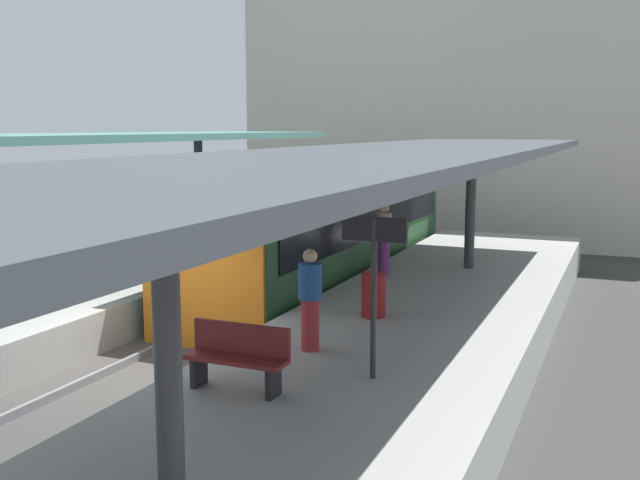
{
  "coord_description": "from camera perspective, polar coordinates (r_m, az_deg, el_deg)",
  "views": [
    {
      "loc": [
        7.36,
        -9.98,
        4.39
      ],
      "look_at": [
        0.38,
        6.51,
        1.65
      ],
      "focal_mm": 41.53,
      "sensor_mm": 36.0,
      "label": 1
    }
  ],
  "objects": [
    {
      "name": "ground_plane",
      "position": [
        13.15,
        -12.91,
        -11.02
      ],
      "size": [
        80.0,
        80.0,
        0.0
      ],
      "primitive_type": "plane",
      "color": "#383835"
    },
    {
      "name": "platform_right",
      "position": [
        11.28,
        3.19,
        -11.47
      ],
      "size": [
        4.4,
        28.0,
        1.0
      ],
      "primitive_type": "cube",
      "color": "#9E9E99",
      "rests_on": "ground_plane"
    },
    {
      "name": "track_ballast",
      "position": [
        13.12,
        -12.93,
        -10.61
      ],
      "size": [
        3.2,
        28.0,
        0.2
      ],
      "primitive_type": "cube",
      "color": "#423F3D",
      "rests_on": "ground_plane"
    },
    {
      "name": "rail_near_side",
      "position": [
        13.48,
        -15.47,
        -9.41
      ],
      "size": [
        0.08,
        28.0,
        0.14
      ],
      "primitive_type": "cube",
      "color": "slate",
      "rests_on": "track_ballast"
    },
    {
      "name": "rail_far_side",
      "position": [
        12.67,
        -10.27,
        -10.41
      ],
      "size": [
        0.08,
        28.0,
        0.14
      ],
      "primitive_type": "cube",
      "color": "slate",
      "rests_on": "track_ballast"
    },
    {
      "name": "commuter_train",
      "position": [
        19.53,
        0.59,
        0.87
      ],
      "size": [
        2.78,
        12.53,
        3.1
      ],
      "color": "#2D5633",
      "rests_on": "track_ballast"
    },
    {
      "name": "canopy_left",
      "position": [
        15.94,
        -21.67,
        7.14
      ],
      "size": [
        4.18,
        21.0,
        3.24
      ],
      "color": "#333335",
      "rests_on": "platform_left"
    },
    {
      "name": "canopy_right",
      "position": [
        11.93,
        5.62,
        6.42
      ],
      "size": [
        4.18,
        21.0,
        3.04
      ],
      "color": "#333335",
      "rests_on": "platform_right"
    },
    {
      "name": "platform_bench",
      "position": [
        9.75,
        -6.37,
        -8.8
      ],
      "size": [
        1.4,
        0.41,
        0.86
      ],
      "color": "black",
      "rests_on": "platform_right"
    },
    {
      "name": "platform_sign",
      "position": [
        9.88,
        4.18,
        -1.62
      ],
      "size": [
        0.9,
        0.08,
        2.21
      ],
      "color": "#262628",
      "rests_on": "platform_right"
    },
    {
      "name": "litter_bin",
      "position": [
        13.37,
        4.15,
        -4.24
      ],
      "size": [
        0.44,
        0.44,
        0.8
      ],
      "primitive_type": "cylinder",
      "color": "maroon",
      "rests_on": "platform_right"
    },
    {
      "name": "passenger_near_bench",
      "position": [
        11.27,
        -0.76,
        -4.51
      ],
      "size": [
        0.36,
        0.36,
        1.58
      ],
      "color": "maroon",
      "rests_on": "platform_right"
    },
    {
      "name": "passenger_mid_platform",
      "position": [
        17.2,
        4.96,
        0.2
      ],
      "size": [
        0.36,
        0.36,
        1.65
      ],
      "color": "#7A337A",
      "rests_on": "platform_right"
    },
    {
      "name": "station_building_backdrop",
      "position": [
        30.53,
        12.44,
        10.59
      ],
      "size": [
        18.0,
        6.0,
        11.0
      ],
      "primitive_type": "cube",
      "color": "beige",
      "rests_on": "ground_plane"
    }
  ]
}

